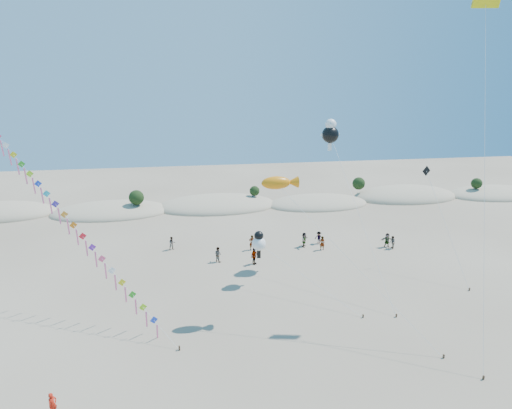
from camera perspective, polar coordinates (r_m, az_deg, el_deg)
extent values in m
ellipsoid|color=tan|center=(73.56, -30.95, -1.20)|extent=(16.00, 8.80, 3.60)
ellipsoid|color=tan|center=(67.85, -18.76, -1.02)|extent=(17.60, 9.68, 3.00)
ellipsoid|color=#243613|center=(67.63, -18.82, -0.35)|extent=(14.08, 6.34, 0.70)
ellipsoid|color=tan|center=(67.68, -5.20, -0.25)|extent=(19.00, 10.45, 3.40)
ellipsoid|color=#243613|center=(67.42, -5.22, 0.51)|extent=(15.20, 6.84, 0.76)
ellipsoid|color=tan|center=(69.27, 8.20, 0.04)|extent=(16.40, 9.02, 2.80)
ellipsoid|color=#243613|center=(69.06, 8.22, 0.65)|extent=(13.12, 5.90, 0.66)
ellipsoid|color=tan|center=(77.07, 19.22, 0.93)|extent=(18.00, 9.90, 3.80)
ellipsoid|color=#243613|center=(76.82, 19.30, 1.69)|extent=(14.40, 6.48, 0.72)
ellipsoid|color=tan|center=(84.89, 29.16, 1.11)|extent=(16.80, 9.24, 3.00)
ellipsoid|color=#243613|center=(84.71, 29.24, 1.65)|extent=(13.44, 6.05, 0.67)
sphere|color=black|center=(65.48, -15.66, 0.90)|extent=(2.20, 2.20, 2.20)
sphere|color=black|center=(67.84, -0.20, 1.82)|extent=(1.60, 1.60, 1.60)
sphere|color=black|center=(74.02, 13.53, 2.74)|extent=(2.10, 2.10, 2.10)
sphere|color=black|center=(81.67, 27.34, 2.52)|extent=(1.80, 1.80, 1.80)
cube|color=#3F2D1E|center=(33.52, -10.19, -18.31)|extent=(0.12, 0.12, 0.35)
cylinder|color=silver|center=(39.69, -25.06, -0.10)|extent=(19.72, 18.17, 17.90)
cube|color=blue|center=(34.26, -13.46, -14.74)|extent=(1.19, 0.47, 1.25)
cube|color=pink|center=(34.86, -13.03, -16.25)|extent=(0.19, 0.45, 1.55)
cube|color=#9BE81B|center=(34.62, -14.83, -13.09)|extent=(1.19, 0.47, 1.25)
cube|color=pink|center=(35.19, -14.39, -14.61)|extent=(0.19, 0.45, 1.55)
cube|color=green|center=(35.03, -16.16, -11.47)|extent=(1.19, 0.47, 1.25)
cube|color=pink|center=(35.57, -15.72, -13.00)|extent=(0.19, 0.45, 1.55)
cube|color=yellow|center=(35.49, -17.44, -9.88)|extent=(1.19, 0.47, 1.25)
cube|color=pink|center=(35.99, -16.99, -11.42)|extent=(0.19, 0.45, 1.55)
cube|color=white|center=(35.99, -18.67, -8.33)|extent=(1.19, 0.47, 1.25)
cube|color=pink|center=(36.46, -18.22, -9.87)|extent=(0.19, 0.45, 1.55)
cube|color=#FF507C|center=(36.53, -19.86, -6.82)|extent=(1.19, 0.47, 1.25)
cube|color=pink|center=(36.96, -19.41, -8.36)|extent=(0.19, 0.45, 1.55)
cube|color=purple|center=(37.11, -21.01, -5.35)|extent=(1.19, 0.47, 1.25)
cube|color=pink|center=(37.51, -20.55, -6.88)|extent=(0.19, 0.45, 1.55)
cube|color=red|center=(37.73, -22.11, -3.93)|extent=(1.19, 0.47, 1.25)
cube|color=pink|center=(38.10, -21.66, -5.45)|extent=(0.19, 0.45, 1.55)
cube|color=orange|center=(38.38, -23.18, -2.55)|extent=(1.19, 0.47, 1.25)
cube|color=pink|center=(38.72, -22.72, -4.06)|extent=(0.19, 0.45, 1.55)
cube|color=orange|center=(39.07, -24.20, -1.22)|extent=(1.19, 0.47, 1.25)
cube|color=pink|center=(39.38, -23.75, -2.72)|extent=(0.19, 0.45, 1.55)
cube|color=#3D28A2|center=(39.79, -25.19, 0.07)|extent=(1.19, 0.47, 1.25)
cube|color=pink|center=(40.07, -24.74, -1.42)|extent=(0.19, 0.45, 1.55)
cube|color=#19ACC2|center=(40.54, -26.14, 1.30)|extent=(1.19, 0.47, 1.25)
cube|color=pink|center=(40.80, -25.69, -0.16)|extent=(0.19, 0.45, 1.55)
cube|color=blue|center=(41.32, -27.06, 2.49)|extent=(1.19, 0.47, 1.25)
cube|color=pink|center=(41.55, -26.61, 1.05)|extent=(0.19, 0.45, 1.55)
cube|color=#9BE81B|center=(42.12, -27.94, 3.64)|extent=(1.19, 0.47, 1.25)
cube|color=pink|center=(42.33, -27.50, 2.22)|extent=(0.19, 0.45, 1.55)
cube|color=green|center=(42.96, -28.80, 4.74)|extent=(1.19, 0.47, 1.25)
cube|color=pink|center=(43.14, -28.36, 3.34)|extent=(0.19, 0.45, 1.55)
cube|color=yellow|center=(43.81, -29.62, 5.80)|extent=(1.19, 0.47, 1.25)
cube|color=pink|center=(43.97, -29.18, 4.43)|extent=(0.19, 0.45, 1.55)
cube|color=white|center=(44.69, -30.41, 6.82)|extent=(1.19, 0.47, 1.25)
cube|color=pink|center=(44.83, -29.98, 5.46)|extent=(0.19, 0.45, 1.55)
cube|color=pink|center=(45.70, -30.75, 6.46)|extent=(0.19, 0.45, 1.55)
cube|color=#3F2D1E|center=(34.94, 23.74, -18.04)|extent=(0.10, 0.10, 0.30)
cylinder|color=silver|center=(33.41, 13.07, -7.94)|extent=(10.53, 8.78, 11.23)
ellipsoid|color=orange|center=(34.08, 2.68, 2.91)|extent=(2.37, 1.04, 1.04)
cone|color=orange|center=(34.38, 4.85, 2.98)|extent=(0.95, 0.95, 0.95)
cube|color=#3F2D1E|center=(37.89, 14.09, -14.23)|extent=(0.10, 0.10, 0.30)
cylinder|color=silver|center=(39.10, 6.86, -9.72)|extent=(7.52, 7.91, 4.07)
sphere|color=white|center=(41.02, 0.38, -5.24)|extent=(1.35, 1.35, 1.35)
sphere|color=black|center=(40.73, 0.38, -4.18)|extent=(0.90, 0.90, 0.90)
cube|color=black|center=(41.43, 0.38, -6.62)|extent=(0.35, 0.18, 0.80)
cube|color=#3F2D1E|center=(38.72, 18.21, -13.88)|extent=(0.10, 0.10, 0.30)
cylinder|color=silver|center=(41.02, 13.68, -1.56)|extent=(2.04, 13.00, 13.72)
sphere|color=black|center=(45.18, 9.88, 9.16)|extent=(1.74, 1.74, 1.74)
sphere|color=white|center=(45.07, 9.95, 10.48)|extent=(1.13, 1.13, 1.13)
cube|color=white|center=(45.34, 9.80, 7.57)|extent=(0.35, 0.18, 0.80)
cube|color=white|center=(44.95, 9.03, 9.17)|extent=(0.60, 0.15, 0.25)
cube|color=white|center=(45.41, 10.73, 9.16)|extent=(0.60, 0.15, 0.25)
cube|color=#3F2D1E|center=(33.97, 28.07, -19.70)|extent=(0.10, 0.10, 0.30)
cylinder|color=silver|center=(34.87, 28.18, 3.31)|extent=(4.75, 11.61, 24.83)
cube|color=yellow|center=(40.71, 28.30, 22.57)|extent=(2.10, 0.86, 0.74)
cube|color=black|center=(40.73, 28.29, 22.57)|extent=(2.03, 0.53, 0.19)
cube|color=#3F2D1E|center=(45.68, 26.58, -10.07)|extent=(0.10, 0.10, 0.30)
cylinder|color=silver|center=(46.73, 24.07, -2.81)|extent=(0.91, 8.03, 9.93)
cube|color=black|center=(48.55, 21.76, 4.19)|extent=(1.06, 0.31, 1.08)
imported|color=red|center=(30.11, -25.48, -22.94)|extent=(0.61, 0.67, 1.53)
imported|color=slate|center=(47.06, -5.09, -6.63)|extent=(1.02, 1.04, 1.69)
imported|color=slate|center=(50.02, -0.55, -5.08)|extent=(0.67, 0.45, 1.80)
imported|color=slate|center=(46.19, -0.25, -6.89)|extent=(1.09, 1.11, 1.87)
imported|color=slate|center=(52.47, 8.37, -4.39)|extent=(1.14, 1.04, 1.53)
imported|color=slate|center=(51.25, 6.44, -4.69)|extent=(1.24, 1.67, 1.75)
imported|color=slate|center=(50.62, 8.80, -5.10)|extent=(0.62, 0.42, 1.67)
imported|color=slate|center=(52.84, 17.71, -4.85)|extent=(0.76, 0.87, 1.55)
imported|color=slate|center=(51.01, -11.13, -5.11)|extent=(0.90, 0.78, 1.58)
imported|color=slate|center=(53.19, 17.08, -4.56)|extent=(1.65, 0.81, 1.71)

